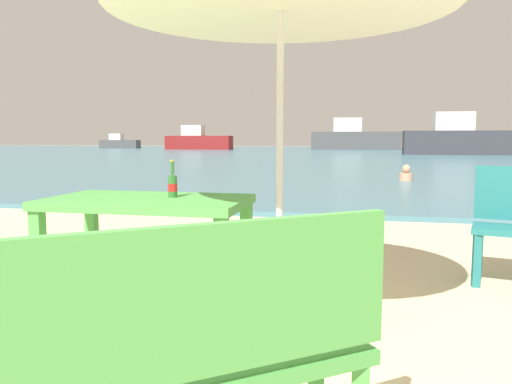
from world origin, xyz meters
TOP-DOWN VIEW (x-y plane):
  - sea_water at (0.00, 30.00)m, footprint 120.00×50.00m
  - picnic_table_green at (-0.76, 1.08)m, footprint 1.40×0.80m
  - beer_bottle_amber at (-0.60, 1.15)m, footprint 0.07×0.07m
  - side_table_wood at (0.52, 0.86)m, footprint 0.44×0.44m
  - bench_green_left at (0.24, -0.79)m, footprint 1.17×1.01m
  - swimmer_person at (1.84, 10.85)m, footprint 0.34×0.34m
  - boat_barge at (-22.36, 42.66)m, footprint 3.87×1.06m
  - boat_sailboat at (-13.36, 39.80)m, footprint 5.82×1.59m
  - boat_ferry at (0.14, 41.85)m, footprint 7.50×2.04m
  - boat_cargo_ship at (6.86, 30.83)m, footprint 7.24×1.98m

SIDE VIEW (x-z plane):
  - sea_water at x=0.00m, z-range 0.00..0.08m
  - swimmer_person at x=1.84m, z-range 0.03..0.44m
  - side_table_wood at x=0.52m, z-range 0.08..0.62m
  - bench_green_left at x=0.24m, z-range 0.07..1.02m
  - boat_barge at x=-22.36m, z-range -0.12..1.29m
  - picnic_table_green at x=-0.76m, z-range 0.27..1.03m
  - boat_sailboat at x=-13.36m, z-range -0.22..1.90m
  - beer_bottle_amber at x=-0.60m, z-range 0.72..0.99m
  - boat_cargo_ship at x=6.86m, z-range -0.29..2.34m
  - boat_ferry at x=0.14m, z-range -0.30..2.42m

